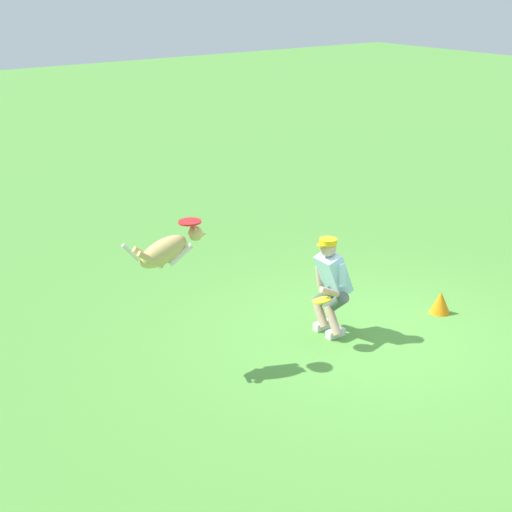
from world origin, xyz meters
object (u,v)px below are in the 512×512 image
(person, at_px, (331,283))
(frisbee_held, at_px, (322,300))
(dog, at_px, (167,250))
(frisbee_flying, at_px, (190,222))
(training_cone, at_px, (440,302))

(person, height_order, frisbee_held, person)
(dog, relative_size, frisbee_flying, 3.79)
(person, relative_size, dog, 1.29)
(person, relative_size, frisbee_held, 5.77)
(person, xyz_separation_m, dog, (2.08, -0.47, 0.75))
(frisbee_flying, bearing_deg, frisbee_held, 156.04)
(person, distance_m, training_cone, 1.77)
(dog, relative_size, frisbee_held, 4.47)
(frisbee_flying, height_order, training_cone, frisbee_flying)
(person, bearing_deg, frisbee_held, 38.35)
(frisbee_held, bearing_deg, frisbee_flying, -23.96)
(frisbee_flying, xyz_separation_m, frisbee_held, (-1.46, 0.65, -1.12))
(training_cone, bearing_deg, frisbee_held, -6.61)
(training_cone, bearing_deg, frisbee_flying, -14.39)
(dog, distance_m, frisbee_held, 2.06)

